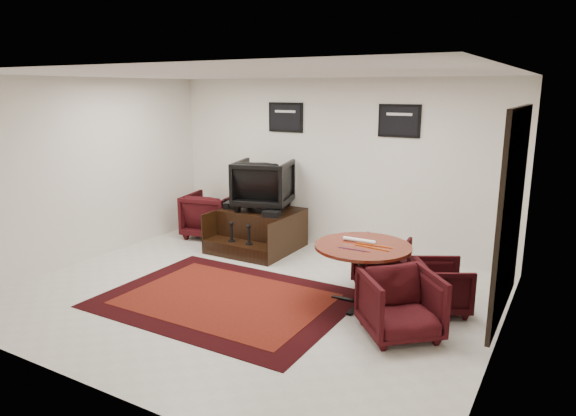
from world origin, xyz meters
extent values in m
plane|color=beige|center=(0.00, 0.00, 0.00)|extent=(6.00, 6.00, 0.00)
cube|color=silver|center=(0.00, 2.50, 1.40)|extent=(6.00, 0.02, 2.80)
cube|color=silver|center=(0.00, -2.50, 1.40)|extent=(6.00, 0.02, 2.80)
cube|color=silver|center=(-3.00, 0.00, 1.40)|extent=(0.02, 5.00, 2.80)
cube|color=silver|center=(3.00, 0.00, 1.40)|extent=(0.02, 5.00, 2.80)
cube|color=white|center=(0.00, 0.00, 2.80)|extent=(6.00, 5.00, 0.02)
cube|color=black|center=(2.97, 0.70, 1.30)|extent=(0.05, 1.90, 2.30)
cube|color=black|center=(2.96, 0.70, 1.30)|extent=(0.02, 1.72, 2.12)
cube|color=black|center=(2.97, 0.70, 1.30)|extent=(0.03, 0.05, 2.12)
cube|color=black|center=(-0.90, 2.48, 2.15)|extent=(0.66, 0.03, 0.50)
cube|color=black|center=(-0.90, 2.46, 2.15)|extent=(0.58, 0.01, 0.42)
cube|color=silver|center=(-0.90, 2.46, 2.25)|extent=(0.40, 0.00, 0.04)
cube|color=black|center=(1.10, 2.48, 2.15)|extent=(0.66, 0.03, 0.50)
cube|color=black|center=(1.10, 2.46, 2.15)|extent=(0.58, 0.01, 0.42)
cube|color=silver|center=(1.10, 2.46, 2.25)|extent=(0.40, 0.00, 0.04)
cube|color=black|center=(-0.17, -0.31, 0.00)|extent=(3.04, 2.28, 0.01)
cube|color=#51100B|center=(-0.17, -0.31, 0.01)|extent=(2.50, 1.74, 0.01)
cube|color=black|center=(-1.00, 1.85, 0.33)|extent=(1.26, 0.93, 0.65)
cube|color=black|center=(-1.00, 1.20, 0.12)|extent=(1.26, 0.37, 0.23)
cube|color=black|center=(-1.62, 1.66, 0.33)|extent=(0.02, 1.30, 0.65)
cube|color=black|center=(-0.37, 1.66, 0.33)|extent=(0.02, 1.30, 0.65)
cylinder|color=black|center=(-1.16, 1.20, 0.24)|extent=(0.11, 0.11, 0.02)
cylinder|color=black|center=(-1.16, 1.20, 0.37)|extent=(0.04, 0.04, 0.24)
sphere|color=black|center=(-1.16, 1.20, 0.53)|extent=(0.07, 0.07, 0.07)
cylinder|color=black|center=(-0.83, 1.20, 0.24)|extent=(0.11, 0.11, 0.02)
cylinder|color=black|center=(-0.83, 1.20, 0.37)|extent=(0.04, 0.04, 0.24)
sphere|color=black|center=(-0.83, 1.20, 0.53)|extent=(0.07, 0.07, 0.07)
imported|color=black|center=(-1.00, 1.90, 1.11)|extent=(1.08, 1.04, 0.91)
cube|color=black|center=(-1.56, 1.66, 0.70)|extent=(0.17, 0.29, 0.10)
cube|color=black|center=(-1.44, 1.70, 0.70)|extent=(0.17, 0.29, 0.10)
cube|color=black|center=(-0.58, 1.49, 0.70)|extent=(0.29, 0.23, 0.09)
imported|color=black|center=(-2.15, 1.92, 0.44)|extent=(0.99, 0.95, 0.87)
cylinder|color=#47130A|center=(1.38, 0.43, 0.75)|extent=(1.18, 1.18, 0.04)
cylinder|color=black|center=(1.38, 0.43, 0.39)|extent=(0.09, 0.09, 0.70)
cube|color=black|center=(1.38, 0.43, 0.02)|extent=(0.79, 0.06, 0.03)
cube|color=black|center=(1.38, 0.43, 0.02)|extent=(0.06, 0.79, 0.03)
imported|color=black|center=(1.33, 1.30, 0.34)|extent=(0.71, 0.67, 0.69)
imported|color=black|center=(2.26, 0.72, 0.34)|extent=(0.85, 0.87, 0.67)
imported|color=black|center=(2.05, -0.14, 0.40)|extent=(1.05, 1.05, 0.79)
cylinder|color=white|center=(1.30, 0.51, 0.80)|extent=(0.42, 0.05, 0.05)
cylinder|color=#CF4F0B|center=(1.51, 0.36, 0.78)|extent=(0.45, 0.06, 0.01)
cylinder|color=#CF4F0B|center=(1.51, 0.46, 0.78)|extent=(0.45, 0.03, 0.01)
cylinder|color=#4C1933|center=(1.21, 0.19, 0.78)|extent=(0.10, 0.04, 0.01)
cylinder|color=#4C1933|center=(1.27, 0.19, 0.78)|extent=(0.10, 0.04, 0.01)
cylinder|color=#4C1933|center=(1.33, 0.19, 0.78)|extent=(0.10, 0.04, 0.01)
cylinder|color=#4C1933|center=(1.39, 0.19, 0.78)|extent=(0.10, 0.04, 0.01)
cylinder|color=#4C1933|center=(1.45, 0.19, 0.78)|extent=(0.10, 0.04, 0.01)
cylinder|color=#4C1933|center=(1.51, 0.19, 0.78)|extent=(0.10, 0.04, 0.01)
camera|label=1|loc=(3.57, -5.21, 2.62)|focal=32.00mm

